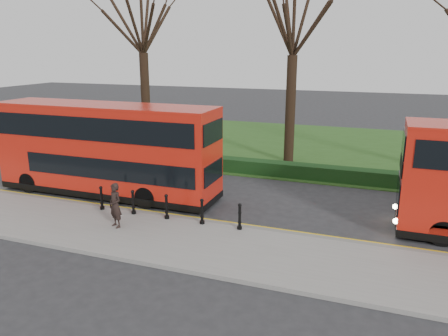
% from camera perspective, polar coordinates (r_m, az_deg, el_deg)
% --- Properties ---
extents(ground, '(120.00, 120.00, 0.00)m').
position_cam_1_polar(ground, '(19.12, -3.89, -5.84)').
color(ground, '#28282B').
rests_on(ground, ground).
extents(pavement, '(60.00, 4.00, 0.15)m').
position_cam_1_polar(pavement, '(16.61, -8.14, -9.06)').
color(pavement, gray).
rests_on(pavement, ground).
extents(kerb, '(60.00, 0.25, 0.16)m').
position_cam_1_polar(kerb, '(18.25, -5.17, -6.67)').
color(kerb, slate).
rests_on(kerb, ground).
extents(grass_verge, '(60.00, 18.00, 0.06)m').
position_cam_1_polar(grass_verge, '(32.83, 6.80, 3.14)').
color(grass_verge, '#294E1A').
rests_on(grass_verge, ground).
extents(hedge, '(60.00, 0.90, 0.80)m').
position_cam_1_polar(hedge, '(25.05, 2.41, 0.28)').
color(hedge, black).
rests_on(hedge, ground).
extents(yellow_line_outer, '(60.00, 0.10, 0.01)m').
position_cam_1_polar(yellow_line_outer, '(18.52, -4.77, -6.55)').
color(yellow_line_outer, yellow).
rests_on(yellow_line_outer, ground).
extents(yellow_line_inner, '(60.00, 0.10, 0.01)m').
position_cam_1_polar(yellow_line_inner, '(18.69, -4.51, -6.34)').
color(yellow_line_inner, yellow).
rests_on(yellow_line_inner, ground).
extents(tree_left, '(7.72, 7.72, 12.06)m').
position_cam_1_polar(tree_left, '(30.47, -10.68, 18.60)').
color(tree_left, black).
rests_on(tree_left, ground).
extents(tree_mid, '(7.60, 7.60, 11.87)m').
position_cam_1_polar(tree_mid, '(26.85, 9.13, 18.85)').
color(tree_mid, black).
rests_on(tree_mid, ground).
extents(bollard_row, '(6.43, 0.15, 1.00)m').
position_cam_1_polar(bollard_row, '(18.01, -7.51, -5.08)').
color(bollard_row, black).
rests_on(bollard_row, pavement).
extents(bus_lead, '(11.03, 2.53, 4.39)m').
position_cam_1_polar(bus_lead, '(21.60, -15.15, 2.27)').
color(bus_lead, red).
rests_on(bus_lead, ground).
extents(pedestrian, '(0.76, 0.65, 1.77)m').
position_cam_1_polar(pedestrian, '(17.45, -14.02, -4.76)').
color(pedestrian, black).
rests_on(pedestrian, pavement).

